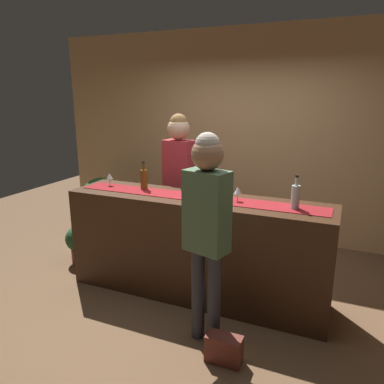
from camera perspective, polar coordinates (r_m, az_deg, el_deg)
The scene contains 14 objects.
ground_plane at distance 3.98m, azimuth 0.60°, elevation -15.46°, with size 10.00×10.00×0.00m, color brown.
back_wall at distance 5.27m, azimuth 8.73°, elevation 8.63°, with size 6.00×0.12×2.90m, color tan.
bar_counter at distance 3.74m, azimuth 0.63°, elevation -8.55°, with size 2.64×0.60×1.04m, color #3D2314.
counter_runner_cloth at distance 3.56m, azimuth 0.65°, elevation -0.80°, with size 2.50×0.28×0.01m, color maroon.
wine_bottle_amber at distance 3.87m, azimuth -7.51°, elevation 2.02°, with size 0.07×0.07×0.30m.
wine_bottle_clear at distance 3.31m, azimuth 15.84°, elevation -0.65°, with size 0.07×0.07×0.30m.
wine_glass_near_customer at distance 3.42m, azimuth 7.14°, elevation 0.19°, with size 0.07×0.07×0.14m.
wine_glass_mid_counter at distance 3.57m, azimuth 1.12°, elevation 0.91°, with size 0.07×0.07×0.14m.
wine_glass_far_end at distance 4.09m, azimuth -12.73°, elevation 2.36°, with size 0.07×0.07×0.14m.
bartender at distance 4.24m, azimuth -2.04°, elevation 3.02°, with size 0.36×0.25×1.81m.
customer_sipping at distance 2.83m, azimuth 2.31°, elevation -4.07°, with size 0.38×0.28×1.75m.
potted_plant_tall at distance 5.48m, azimuth -13.91°, elevation -1.58°, with size 0.59×0.59×0.86m.
potted_plant_small at distance 4.76m, azimuth -17.28°, elevation -7.34°, with size 0.31×0.31×0.45m.
handbag at distance 3.08m, azimuth 4.98°, elevation -23.18°, with size 0.28×0.14×0.22m, color brown.
Camera 1 is at (1.32, -3.17, 2.01)m, focal length 34.21 mm.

